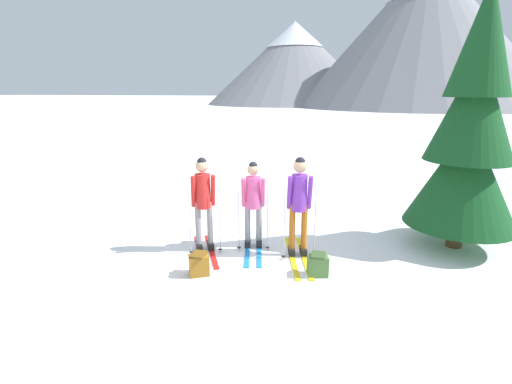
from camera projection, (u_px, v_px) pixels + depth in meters
ground_plane at (249, 253)px, 7.00m from camera, size 400.00×400.00×0.00m
skier_in_red at (203, 200)px, 6.86m from camera, size 0.96×1.54×1.79m
skier_in_pink at (253, 200)px, 7.04m from camera, size 0.66×1.69×1.69m
skier_in_purple at (299, 201)px, 6.64m from camera, size 0.73×1.81×1.84m
pine_tree_near at (470, 134)px, 6.72m from camera, size 1.99×1.99×4.80m
backpack_on_snow_front at (199, 264)px, 6.13m from camera, size 0.39×0.36×0.38m
backpack_on_snow_beside at (318, 265)px, 6.11m from camera, size 0.37×0.31×0.38m
mountain_ridge_distant at (375, 44)px, 69.49m from camera, size 64.30×49.99×24.91m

